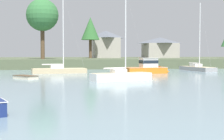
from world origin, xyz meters
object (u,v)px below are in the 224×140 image
Objects in this scene: sailboat_white at (121,78)px; dinghy_cream at (25,78)px; cruiser_orange at (150,70)px; sailboat_sand at (59,72)px; sailboat_grey at (197,69)px.

sailboat_white is 2.91× the size of dinghy_cream.
sailboat_white is (-7.33, -13.92, -0.39)m from cruiser_orange.
sailboat_sand reaches higher than cruiser_orange.
dinghy_cream is at bearing -154.65° from cruiser_orange.
sailboat_grey is at bearing 9.30° from sailboat_sand.
cruiser_orange is at bearing 25.35° from dinghy_cream.
sailboat_grey is (11.46, 7.39, -0.38)m from cruiser_orange.
sailboat_white is 13.24m from dinghy_cream.
sailboat_white is at bearing -131.41° from sailboat_grey.
cruiser_orange is at bearing 62.22° from sailboat_white.
sailboat_sand is (4.31, 12.35, 0.13)m from dinghy_cream.
sailboat_sand reaches higher than dinghy_cream.
sailboat_grey is 3.30× the size of dinghy_cream.
sailboat_grey is at bearing 32.81° from cruiser_orange.
sailboat_sand reaches higher than sailboat_grey.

